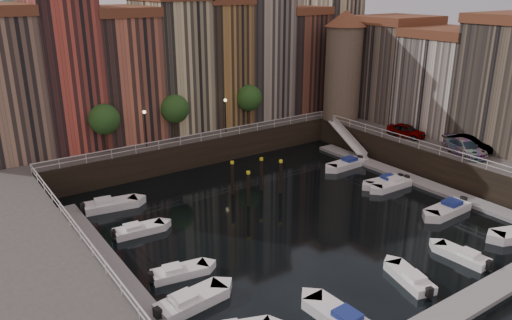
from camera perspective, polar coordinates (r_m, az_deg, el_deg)
ground at (r=45.17m, az=3.71°, el=-6.49°), size 200.00×200.00×0.00m
quay_far at (r=65.64m, az=-10.43°, el=2.99°), size 80.00×20.00×3.00m
quay_right at (r=63.79m, az=25.13°, el=0.95°), size 20.00×36.00×3.00m
dock_left at (r=37.55m, az=-15.62°, el=-12.73°), size 2.00×28.00×0.35m
dock_right at (r=55.29m, az=17.71°, el=-2.23°), size 2.00×28.00×0.35m
dock_near at (r=35.28m, az=21.72°, el=-15.78°), size 30.00×2.00×0.35m
mountains at (r=144.77m, az=-24.37°, el=13.09°), size 145.00×100.00×18.00m
far_terrace at (r=62.86m, az=-7.20°, el=11.27°), size 48.70×10.30×17.50m
right_terrace at (r=63.72m, az=21.00°, el=8.99°), size 9.30×24.30×14.00m
corner_tower at (r=65.50m, az=9.96°, el=10.78°), size 5.20×5.20×13.80m
promenade_trees at (r=56.96m, az=-8.66°, el=5.88°), size 21.20×3.20×5.20m
street_lamps at (r=56.39m, az=-7.87°, el=5.06°), size 10.36×0.36×4.18m
railings at (r=47.32m, az=0.16°, el=-0.24°), size 36.08×34.04×0.52m
gangway at (r=62.17m, az=10.48°, el=2.46°), size 2.78×8.32×3.73m
mooring_pilings at (r=48.77m, az=-0.02°, el=-2.31°), size 4.72×3.54×3.78m
boat_left_1 at (r=33.71m, az=-7.54°, el=-15.72°), size 5.19×2.38×1.17m
boat_left_2 at (r=36.88m, az=-8.85°, el=-12.54°), size 4.33×2.18×0.97m
boat_left_3 at (r=43.23m, az=-13.35°, el=-7.77°), size 4.42×1.92×1.00m
boat_left_4 at (r=48.41m, az=-16.39°, el=-4.94°), size 5.18×2.56×1.16m
boat_right_1 at (r=48.85m, az=21.10°, el=-5.26°), size 5.16×2.03×1.18m
boat_right_2 at (r=53.02m, az=15.29°, el=-2.70°), size 4.71×1.78×1.08m
boat_right_3 at (r=53.53m, az=14.54°, el=-2.43°), size 4.61×2.08×1.04m
boat_right_4 at (r=57.76m, az=10.29°, el=-0.45°), size 4.95×1.98×1.13m
boat_near_1 at (r=32.50m, az=9.63°, el=-17.35°), size 2.09×5.16×1.17m
boat_near_2 at (r=37.37m, az=17.23°, el=-12.79°), size 2.55×4.43×0.99m
boat_near_3 at (r=41.48m, az=22.57°, el=-10.06°), size 1.83×4.32×0.98m
car_a at (r=59.97m, az=16.77°, el=3.15°), size 2.62×4.70×1.51m
car_b at (r=57.30m, az=23.25°, el=1.68°), size 2.20×5.00×1.60m
car_c at (r=55.70m, az=22.78°, el=1.23°), size 3.48×5.66×1.53m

